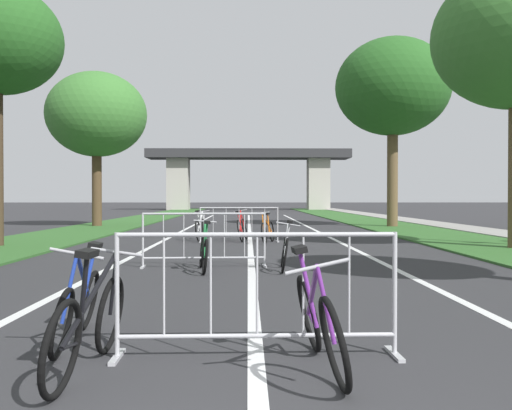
# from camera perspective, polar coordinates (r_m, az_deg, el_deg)

# --- Properties ---
(grass_verge_left) EXTENTS (3.27, 71.55, 0.05)m
(grass_verge_left) POSITION_cam_1_polar(r_m,az_deg,el_deg) (31.64, -12.60, -1.64)
(grass_verge_left) COLOR #2D5B26
(grass_verge_left) RESTS_ON ground
(grass_verge_right) EXTENTS (3.27, 71.55, 0.05)m
(grass_verge_right) POSITION_cam_1_polar(r_m,az_deg,el_deg) (31.67, 11.19, -1.63)
(grass_verge_right) COLOR #2D5B26
(grass_verge_right) RESTS_ON ground
(sidewalk_path_right) EXTENTS (1.85, 71.55, 0.08)m
(sidewalk_path_right) POSITION_cam_1_polar(r_m,az_deg,el_deg) (32.30, 15.63, -1.57)
(sidewalk_path_right) COLOR gray
(sidewalk_path_right) RESTS_ON ground
(lane_stripe_center) EXTENTS (0.14, 41.39, 0.01)m
(lane_stripe_center) POSITION_cam_1_polar(r_m,az_deg,el_deg) (22.41, -0.66, -2.65)
(lane_stripe_center) COLOR silver
(lane_stripe_center) RESTS_ON ground
(lane_stripe_right_lane) EXTENTS (0.14, 41.39, 0.01)m
(lane_stripe_right_lane) POSITION_cam_1_polar(r_m,az_deg,el_deg) (22.58, 6.18, -2.63)
(lane_stripe_right_lane) COLOR silver
(lane_stripe_right_lane) RESTS_ON ground
(lane_stripe_left_lane) EXTENTS (0.14, 41.39, 0.01)m
(lane_stripe_left_lane) POSITION_cam_1_polar(r_m,az_deg,el_deg) (22.57, -7.50, -2.64)
(lane_stripe_left_lane) COLOR silver
(lane_stripe_left_lane) RESTS_ON ground
(overpass_bridge) EXTENTS (21.60, 4.18, 6.45)m
(overpass_bridge) POSITION_cam_1_polar(r_m,az_deg,el_deg) (60.90, -0.77, 3.86)
(overpass_bridge) COLOR #2D2D30
(overpass_bridge) RESTS_ON ground
(tree_left_cypress_far) EXTENTS (4.53, 4.53, 7.06)m
(tree_left_cypress_far) POSITION_cam_1_polar(r_m,az_deg,el_deg) (27.09, -15.76, 8.72)
(tree_left_cypress_far) COLOR #4C3823
(tree_left_cypress_far) RESTS_ON ground
(tree_right_maple_mid) EXTENTS (5.13, 5.13, 8.49)m
(tree_right_maple_mid) POSITION_cam_1_polar(r_m,az_deg,el_deg) (26.63, 13.61, 11.42)
(tree_right_maple_mid) COLOR brown
(tree_right_maple_mid) RESTS_ON ground
(crowd_barrier_nearest) EXTENTS (2.40, 0.49, 1.05)m
(crowd_barrier_nearest) POSITION_cam_1_polar(r_m,az_deg,el_deg) (4.80, 0.11, -9.08)
(crowd_barrier_nearest) COLOR #ADADB2
(crowd_barrier_nearest) RESTS_ON ground
(crowd_barrier_second) EXTENTS (2.41, 0.56, 1.05)m
(crowd_barrier_second) POSITION_cam_1_polar(r_m,az_deg,el_deg) (10.93, -5.25, -3.54)
(crowd_barrier_second) COLOR #ADADB2
(crowd_barrier_second) RESTS_ON ground
(crowd_barrier_third) EXTENTS (2.40, 0.51, 1.05)m
(crowd_barrier_third) POSITION_cam_1_polar(r_m,az_deg,el_deg) (17.03, -1.72, -1.99)
(crowd_barrier_third) COLOR #ADADB2
(crowd_barrier_third) RESTS_ON ground
(bicycle_silver_0) EXTENTS (0.47, 1.62, 0.94)m
(bicycle_silver_0) POSITION_cam_1_polar(r_m,az_deg,el_deg) (10.48, 2.92, -4.59)
(bicycle_silver_0) COLOR black
(bicycle_silver_0) RESTS_ON ground
(bicycle_blue_1) EXTENTS (0.51, 1.69, 0.93)m
(bicycle_blue_1) POSITION_cam_1_polar(r_m,az_deg,el_deg) (5.52, -17.48, -9.63)
(bicycle_blue_1) COLOR black
(bicycle_blue_1) RESTS_ON ground
(bicycle_white_2) EXTENTS (0.48, 1.74, 0.96)m
(bicycle_white_2) POSITION_cam_1_polar(r_m,az_deg,el_deg) (17.58, -5.53, -2.39)
(bicycle_white_2) COLOR black
(bicycle_white_2) RESTS_ON ground
(bicycle_purple_3) EXTENTS (0.46, 1.71, 0.95)m
(bicycle_purple_3) POSITION_cam_1_polar(r_m,az_deg,el_deg) (4.50, 6.37, -11.66)
(bicycle_purple_3) COLOR black
(bicycle_purple_3) RESTS_ON ground
(bicycle_red_4) EXTENTS (0.47, 1.68, 0.98)m
(bicycle_red_4) POSITION_cam_1_polar(r_m,az_deg,el_deg) (17.43, -1.41, -2.38)
(bicycle_red_4) COLOR black
(bicycle_red_4) RESTS_ON ground
(bicycle_green_5) EXTENTS (0.44, 1.64, 0.93)m
(bicycle_green_5) POSITION_cam_1_polar(r_m,az_deg,el_deg) (10.36, -5.28, -4.70)
(bicycle_green_5) COLOR black
(bicycle_green_5) RESTS_ON ground
(bicycle_orange_6) EXTENTS (0.65, 1.62, 0.94)m
(bicycle_orange_6) POSITION_cam_1_polar(r_m,az_deg,el_deg) (16.66, 1.19, -2.62)
(bicycle_orange_6) COLOR black
(bicycle_orange_6) RESTS_ON ground
(bicycle_black_7) EXTENTS (0.45, 1.77, 0.98)m
(bicycle_black_7) POSITION_cam_1_polar(r_m,az_deg,el_deg) (4.57, -16.44, -11.48)
(bicycle_black_7) COLOR black
(bicycle_black_7) RESTS_ON ground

